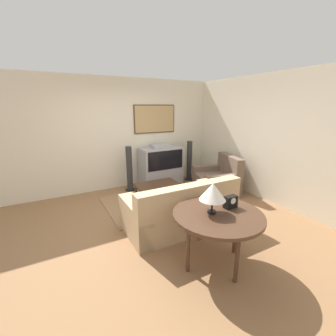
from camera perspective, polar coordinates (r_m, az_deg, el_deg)
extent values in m
plane|color=#8E6642|center=(4.21, -3.41, -13.48)|extent=(12.00, 12.00, 0.00)
cube|color=beige|center=(5.73, -12.91, 8.23)|extent=(12.00, 0.06, 2.70)
cube|color=#4C381E|center=(6.01, -3.38, 12.33)|extent=(1.16, 0.03, 0.72)
cube|color=tan|center=(6.00, -3.30, 12.33)|extent=(1.11, 0.01, 0.67)
cube|color=beige|center=(5.39, 22.68, 7.00)|extent=(0.06, 12.00, 2.70)
cube|color=#99704C|center=(4.97, -3.78, -8.61)|extent=(1.99, 1.59, 0.01)
cube|color=#9E9EA3|center=(6.00, -1.84, -2.09)|extent=(1.07, 0.57, 0.45)
cube|color=#9E9EA3|center=(5.87, -1.89, 2.54)|extent=(1.07, 0.57, 0.55)
cube|color=black|center=(5.62, -0.56, 1.97)|extent=(0.97, 0.01, 0.48)
cube|color=#9E9EA3|center=(5.80, -1.91, 5.61)|extent=(0.48, 0.31, 0.09)
cube|color=tan|center=(4.01, 2.82, -11.52)|extent=(1.86, 0.94, 0.44)
cube|color=tan|center=(3.55, 5.91, -7.53)|extent=(1.86, 0.23, 0.43)
cube|color=tan|center=(4.41, 11.95, -8.07)|extent=(0.24, 0.93, 0.60)
cube|color=tan|center=(3.66, -8.35, -13.05)|extent=(0.24, 0.93, 0.60)
cube|color=#877154|center=(3.90, 9.90, -6.24)|extent=(0.36, 0.12, 0.34)
cube|color=#877154|center=(3.48, -1.13, -8.79)|extent=(0.36, 0.12, 0.34)
cube|color=brown|center=(5.58, 11.98, -3.92)|extent=(1.12, 1.20, 0.43)
cube|color=brown|center=(5.60, 15.47, 0.70)|extent=(0.45, 1.00, 0.47)
cube|color=brown|center=(5.92, 10.39, -1.98)|extent=(0.88, 0.40, 0.57)
cube|color=brown|center=(5.20, 13.89, -4.66)|extent=(0.88, 0.40, 0.57)
cube|color=#472D1E|center=(4.91, -2.81, -4.17)|extent=(0.92, 0.50, 0.04)
cylinder|color=#472D1E|center=(4.66, -6.30, -8.06)|extent=(0.04, 0.04, 0.37)
cylinder|color=#472D1E|center=(5.00, 2.53, -6.27)|extent=(0.04, 0.04, 0.37)
cylinder|color=#472D1E|center=(5.00, -8.08, -6.41)|extent=(0.04, 0.04, 0.37)
cylinder|color=#472D1E|center=(5.33, 0.29, -4.87)|extent=(0.04, 0.04, 0.37)
cylinder|color=#472D1E|center=(2.94, 12.55, -11.47)|extent=(1.14, 1.14, 0.04)
cube|color=#472D1E|center=(2.97, 12.48, -12.54)|extent=(0.97, 0.45, 0.08)
cylinder|color=#472D1E|center=(2.96, 5.16, -19.37)|extent=(0.05, 0.05, 0.70)
cylinder|color=#472D1E|center=(3.40, 16.77, -14.97)|extent=(0.05, 0.05, 0.70)
cylinder|color=#472D1E|center=(2.91, 17.17, -20.71)|extent=(0.05, 0.05, 0.70)
cylinder|color=black|center=(2.92, 11.01, -10.85)|extent=(0.11, 0.11, 0.02)
cylinder|color=black|center=(2.85, 11.19, -7.72)|extent=(0.02, 0.02, 0.32)
cone|color=white|center=(2.81, 11.29, -5.91)|extent=(0.33, 0.33, 0.21)
cube|color=black|center=(3.09, 15.58, -8.27)|extent=(0.18, 0.09, 0.16)
cylinder|color=white|center=(3.04, 16.25, -8.07)|extent=(0.08, 0.01, 0.08)
cylinder|color=black|center=(5.71, -9.52, -5.50)|extent=(0.25, 0.25, 0.02)
cylinder|color=#2D2D2D|center=(5.54, -9.77, -0.25)|extent=(0.15, 0.15, 1.11)
cylinder|color=black|center=(6.45, 5.30, -2.86)|extent=(0.25, 0.25, 0.02)
cylinder|color=#2D2D2D|center=(6.30, 5.42, 1.83)|extent=(0.15, 0.15, 1.11)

